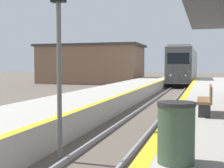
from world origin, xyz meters
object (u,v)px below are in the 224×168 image
(train, at_px, (184,66))
(bench, at_px, (207,99))
(signal_near, at_px, (58,27))
(trash_bin, at_px, (176,132))

(train, distance_m, bench, 32.33)
(bench, bearing_deg, signal_near, -139.41)
(signal_near, xyz_separation_m, bench, (3.63, 3.11, -2.03))
(trash_bin, height_order, bench, trash_bin)
(train, distance_m, signal_near, 35.34)
(bench, bearing_deg, train, 94.75)
(signal_near, height_order, bench, signal_near)
(signal_near, bearing_deg, train, 88.45)
(train, relative_size, signal_near, 4.13)
(train, bearing_deg, signal_near, -91.55)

